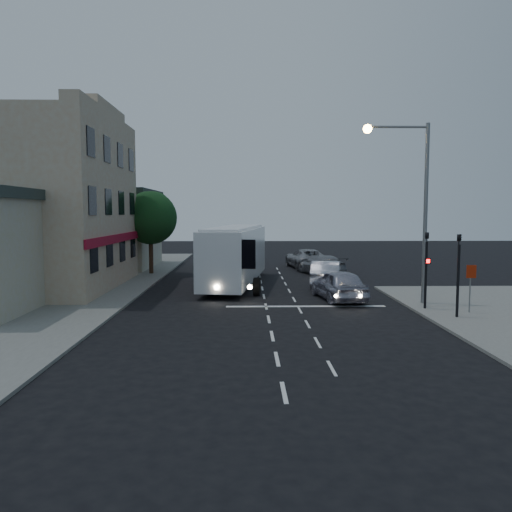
{
  "coord_description": "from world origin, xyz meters",
  "views": [
    {
      "loc": [
        -0.98,
        -22.69,
        4.7
      ],
      "look_at": [
        -0.43,
        6.03,
        2.2
      ],
      "focal_mm": 35.0,
      "sensor_mm": 36.0,
      "label": 1
    }
  ],
  "objects_px": {
    "tour_bus": "(236,253)",
    "car_suv": "(339,285)",
    "car_sedan_a": "(326,274)",
    "car_sedan_c": "(306,259)",
    "regulatory_sign": "(471,281)",
    "street_tree": "(150,215)",
    "streetlight": "(413,192)",
    "traffic_signal_main": "(426,261)",
    "car_sedan_b": "(321,265)",
    "traffic_signal_side": "(459,265)"
  },
  "relations": [
    {
      "from": "tour_bus",
      "to": "car_suv",
      "type": "height_order",
      "value": "tour_bus"
    },
    {
      "from": "car_sedan_a",
      "to": "car_sedan_c",
      "type": "distance_m",
      "value": 10.65
    },
    {
      "from": "car_sedan_c",
      "to": "regulatory_sign",
      "type": "distance_m",
      "value": 20.27
    },
    {
      "from": "tour_bus",
      "to": "street_tree",
      "type": "height_order",
      "value": "street_tree"
    },
    {
      "from": "tour_bus",
      "to": "streetlight",
      "type": "bearing_deg",
      "value": -31.69
    },
    {
      "from": "traffic_signal_main",
      "to": "streetlight",
      "type": "height_order",
      "value": "streetlight"
    },
    {
      "from": "tour_bus",
      "to": "streetlight",
      "type": "height_order",
      "value": "streetlight"
    },
    {
      "from": "car_sedan_b",
      "to": "tour_bus",
      "type": "bearing_deg",
      "value": 21.92
    },
    {
      "from": "tour_bus",
      "to": "traffic_signal_main",
      "type": "relative_size",
      "value": 3.09
    },
    {
      "from": "car_sedan_a",
      "to": "car_sedan_c",
      "type": "relative_size",
      "value": 0.85
    },
    {
      "from": "car_suv",
      "to": "car_sedan_a",
      "type": "xyz_separation_m",
      "value": [
        0.08,
        4.9,
        -0.01
      ]
    },
    {
      "from": "traffic_signal_main",
      "to": "regulatory_sign",
      "type": "distance_m",
      "value": 2.14
    },
    {
      "from": "car_sedan_c",
      "to": "car_suv",
      "type": "bearing_deg",
      "value": 81.97
    },
    {
      "from": "car_suv",
      "to": "traffic_signal_side",
      "type": "height_order",
      "value": "traffic_signal_side"
    },
    {
      "from": "car_sedan_b",
      "to": "regulatory_sign",
      "type": "height_order",
      "value": "regulatory_sign"
    },
    {
      "from": "car_sedan_b",
      "to": "streetlight",
      "type": "height_order",
      "value": "streetlight"
    },
    {
      "from": "traffic_signal_side",
      "to": "regulatory_sign",
      "type": "relative_size",
      "value": 1.86
    },
    {
      "from": "car_sedan_b",
      "to": "car_suv",
      "type": "bearing_deg",
      "value": 69.52
    },
    {
      "from": "car_sedan_c",
      "to": "street_tree",
      "type": "distance_m",
      "value": 13.56
    },
    {
      "from": "car_sedan_c",
      "to": "street_tree",
      "type": "xyz_separation_m",
      "value": [
        -12.32,
        -4.32,
        3.68
      ]
    },
    {
      "from": "car_sedan_a",
      "to": "car_sedan_c",
      "type": "height_order",
      "value": "car_sedan_a"
    },
    {
      "from": "car_sedan_b",
      "to": "street_tree",
      "type": "distance_m",
      "value": 13.43
    },
    {
      "from": "streetlight",
      "to": "street_tree",
      "type": "relative_size",
      "value": 1.45
    },
    {
      "from": "tour_bus",
      "to": "street_tree",
      "type": "relative_size",
      "value": 2.04
    },
    {
      "from": "traffic_signal_main",
      "to": "street_tree",
      "type": "relative_size",
      "value": 0.66
    },
    {
      "from": "car_suv",
      "to": "traffic_signal_side",
      "type": "xyz_separation_m",
      "value": [
        4.32,
        -5.0,
        1.59
      ]
    },
    {
      "from": "car_sedan_b",
      "to": "traffic_signal_side",
      "type": "xyz_separation_m",
      "value": [
        3.61,
        -15.93,
        1.66
      ]
    },
    {
      "from": "traffic_signal_side",
      "to": "car_sedan_b",
      "type": "bearing_deg",
      "value": 102.76
    },
    {
      "from": "car_suv",
      "to": "streetlight",
      "type": "height_order",
      "value": "streetlight"
    },
    {
      "from": "traffic_signal_side",
      "to": "regulatory_sign",
      "type": "xyz_separation_m",
      "value": [
        1.0,
        0.96,
        -0.82
      ]
    },
    {
      "from": "car_sedan_b",
      "to": "traffic_signal_main",
      "type": "bearing_deg",
      "value": 85.01
    },
    {
      "from": "car_sedan_a",
      "to": "street_tree",
      "type": "height_order",
      "value": "street_tree"
    },
    {
      "from": "car_sedan_c",
      "to": "traffic_signal_main",
      "type": "distance_m",
      "value": 18.96
    },
    {
      "from": "car_suv",
      "to": "streetlight",
      "type": "distance_m",
      "value": 6.15
    },
    {
      "from": "regulatory_sign",
      "to": "streetlight",
      "type": "distance_m",
      "value": 5.18
    },
    {
      "from": "regulatory_sign",
      "to": "street_tree",
      "type": "xyz_separation_m",
      "value": [
        -17.51,
        15.26,
        2.9
      ]
    },
    {
      "from": "car_sedan_b",
      "to": "car_sedan_c",
      "type": "xyz_separation_m",
      "value": [
        -0.58,
        4.61,
        0.06
      ]
    },
    {
      "from": "car_sedan_a",
      "to": "regulatory_sign",
      "type": "distance_m",
      "value": 10.39
    },
    {
      "from": "car_sedan_b",
      "to": "traffic_signal_main",
      "type": "xyz_separation_m",
      "value": [
        2.91,
        -13.95,
        1.66
      ]
    },
    {
      "from": "streetlight",
      "to": "street_tree",
      "type": "bearing_deg",
      "value": 140.49
    },
    {
      "from": "streetlight",
      "to": "street_tree",
      "type": "height_order",
      "value": "streetlight"
    },
    {
      "from": "tour_bus",
      "to": "car_sedan_c",
      "type": "bearing_deg",
      "value": 66.98
    },
    {
      "from": "car_sedan_b",
      "to": "regulatory_sign",
      "type": "distance_m",
      "value": 15.68
    },
    {
      "from": "car_suv",
      "to": "street_tree",
      "type": "bearing_deg",
      "value": -51.06
    },
    {
      "from": "street_tree",
      "to": "regulatory_sign",
      "type": "bearing_deg",
      "value": -41.08
    },
    {
      "from": "car_suv",
      "to": "regulatory_sign",
      "type": "relative_size",
      "value": 2.23
    },
    {
      "from": "car_sedan_a",
      "to": "traffic_signal_main",
      "type": "height_order",
      "value": "traffic_signal_main"
    },
    {
      "from": "streetlight",
      "to": "car_sedan_b",
      "type": "bearing_deg",
      "value": 101.95
    },
    {
      "from": "traffic_signal_side",
      "to": "traffic_signal_main",
      "type": "bearing_deg",
      "value": 109.49
    },
    {
      "from": "traffic_signal_main",
      "to": "traffic_signal_side",
      "type": "height_order",
      "value": "same"
    }
  ]
}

